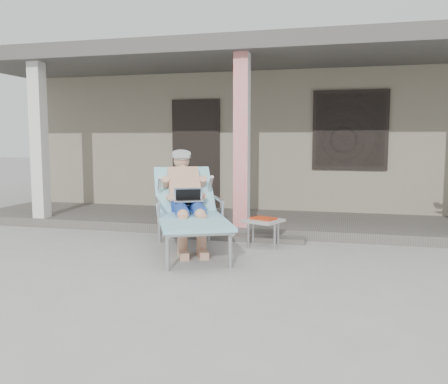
# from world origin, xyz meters

# --- Properties ---
(ground) EXTENTS (60.00, 60.00, 0.00)m
(ground) POSITION_xyz_m (0.00, 0.00, 0.00)
(ground) COLOR #9E9E99
(ground) RESTS_ON ground
(house) EXTENTS (10.40, 5.40, 3.30)m
(house) POSITION_xyz_m (0.00, 6.50, 1.67)
(house) COLOR gray
(house) RESTS_ON ground
(porch_deck) EXTENTS (10.00, 2.00, 0.15)m
(porch_deck) POSITION_xyz_m (0.00, 3.00, 0.07)
(porch_deck) COLOR #605B56
(porch_deck) RESTS_ON ground
(porch_overhang) EXTENTS (10.00, 2.30, 2.85)m
(porch_overhang) POSITION_xyz_m (0.00, 2.95, 2.79)
(porch_overhang) COLOR silver
(porch_overhang) RESTS_ON porch_deck
(porch_step) EXTENTS (2.00, 0.30, 0.07)m
(porch_step) POSITION_xyz_m (0.00, 1.85, 0.04)
(porch_step) COLOR #605B56
(porch_step) RESTS_ON ground
(lounger) EXTENTS (1.64, 2.26, 1.43)m
(lounger) POSITION_xyz_m (-0.53, 1.16, 0.88)
(lounger) COLOR #B7B7BC
(lounger) RESTS_ON ground
(side_table) EXTENTS (0.60, 0.60, 0.41)m
(side_table) POSITION_xyz_m (0.45, 1.53, 0.34)
(side_table) COLOR #A6A6A2
(side_table) RESTS_ON ground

